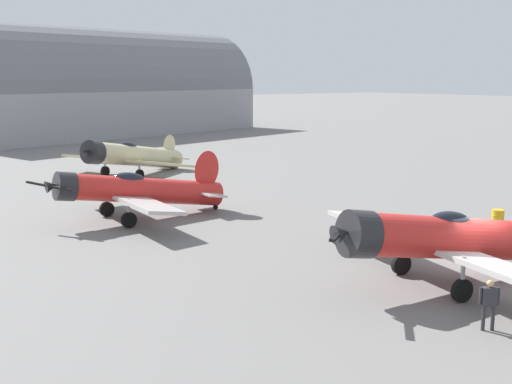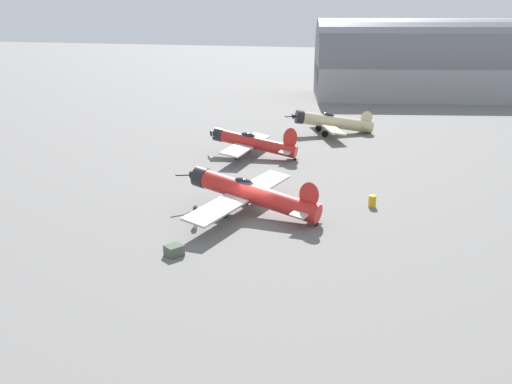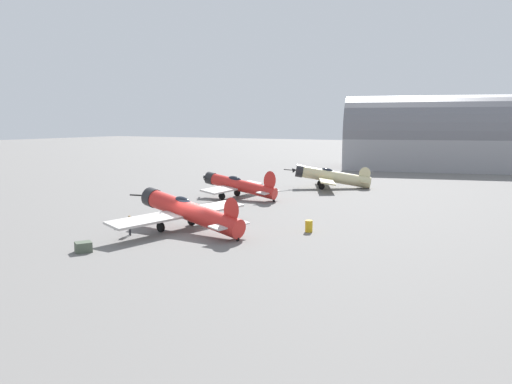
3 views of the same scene
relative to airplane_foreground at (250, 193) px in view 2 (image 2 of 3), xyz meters
name	(u,v)px [view 2 (image 2 of 3)]	position (x,y,z in m)	size (l,w,h in m)	color
ground_plane	(256,215)	(0.53, -0.11, -1.63)	(400.00, 400.00, 0.00)	slate
airplane_foreground	(250,193)	(0.00, 0.00, 0.00)	(11.85, 13.31, 3.28)	red
airplane_mid_apron	(252,142)	(-4.94, 16.41, -0.08)	(10.30, 10.15, 3.47)	red
airplane_far_line	(331,122)	(1.16, 30.09, -0.09)	(10.28, 11.43, 3.14)	beige
ground_crew_mechanic	(196,212)	(-2.99, -3.32, -0.69)	(0.50, 0.42, 1.55)	#2D2D33
equipment_crate	(174,250)	(-2.28, -8.58, -1.29)	(1.31, 1.35, 0.68)	#4C5647
fuel_drum	(372,201)	(8.72, 4.22, -1.16)	(0.62, 0.62, 0.93)	gold
distant_hangar	(436,70)	(13.50, 65.70, 3.23)	(44.21, 25.07, 15.75)	#939399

